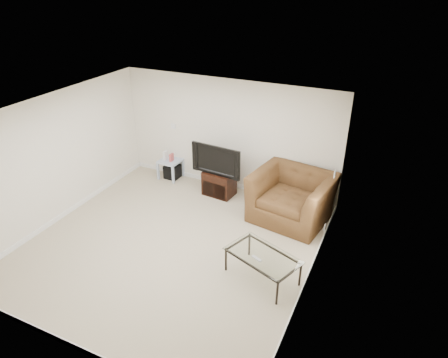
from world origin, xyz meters
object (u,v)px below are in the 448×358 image
at_px(television, 218,159).
at_px(coffee_table, 262,266).
at_px(subwoofer, 172,171).
at_px(side_table, 171,169).
at_px(recliner, 292,190).
at_px(tv_stand, 219,183).

distance_m(television, coffee_table, 2.89).
bearing_deg(television, subwoofer, 173.51).
bearing_deg(side_table, television, -10.43).
xyz_separation_m(television, side_table, (-1.40, 0.26, -0.65)).
bearing_deg(subwoofer, recliner, -9.32).
relative_size(tv_stand, recliner, 0.44).
relative_size(subwoofer, coffee_table, 0.28).
distance_m(tv_stand, subwoofer, 1.40).
height_order(side_table, coffee_table, side_table).
xyz_separation_m(side_table, recliner, (3.12, -0.49, 0.42)).
xyz_separation_m(subwoofer, coffee_table, (3.18, -2.43, 0.06)).
height_order(subwoofer, recliner, recliner).
bearing_deg(tv_stand, subwoofer, 175.15).
relative_size(side_table, subwoofer, 1.49).
bearing_deg(coffee_table, recliner, 92.83).
relative_size(tv_stand, side_table, 1.37).
bearing_deg(television, recliner, -2.81).
bearing_deg(side_table, subwoofer, 30.05).
relative_size(tv_stand, subwoofer, 2.03).
xyz_separation_m(tv_stand, subwoofer, (-1.37, 0.25, -0.11)).
distance_m(recliner, coffee_table, 1.97).
relative_size(side_table, recliner, 0.32).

